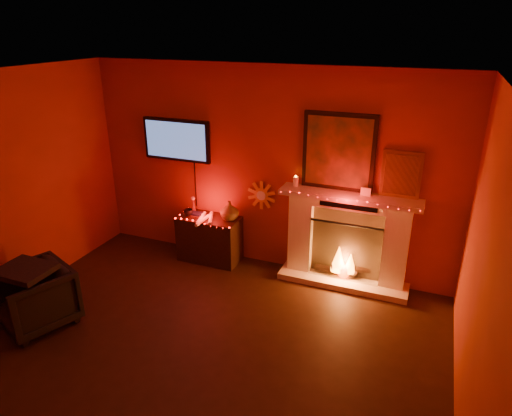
% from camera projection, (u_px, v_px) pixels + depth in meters
% --- Properties ---
extents(room, '(5.00, 5.00, 5.00)m').
position_uv_depth(room, '(161.00, 254.00, 3.84)').
color(room, black).
rests_on(room, ground).
extents(floor, '(5.00, 5.00, 0.00)m').
position_uv_depth(floor, '(172.00, 379.00, 4.35)').
color(floor, black).
rests_on(floor, ground).
extents(fireplace, '(1.72, 0.40, 2.18)m').
position_uv_depth(fireplace, '(347.00, 231.00, 5.74)').
color(fireplace, beige).
rests_on(fireplace, floor).
extents(tv, '(1.00, 0.07, 1.24)m').
position_uv_depth(tv, '(177.00, 140.00, 6.28)').
color(tv, black).
rests_on(tv, room).
extents(sunburst_clock, '(0.40, 0.03, 0.40)m').
position_uv_depth(sunburst_clock, '(262.00, 195.00, 6.12)').
color(sunburst_clock, orange).
rests_on(sunburst_clock, room).
extents(console_table, '(0.85, 0.56, 0.92)m').
position_uv_depth(console_table, '(210.00, 236.00, 6.41)').
color(console_table, black).
rests_on(console_table, floor).
extents(armchair, '(0.96, 0.97, 0.68)m').
position_uv_depth(armchair, '(35.00, 297.00, 5.03)').
color(armchair, black).
rests_on(armchair, floor).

